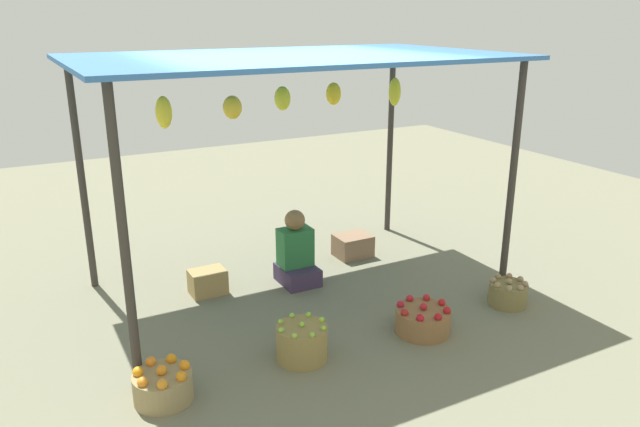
% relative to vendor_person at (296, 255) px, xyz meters
% --- Properties ---
extents(ground_plane, '(14.00, 14.00, 0.00)m').
position_rel_vendor_person_xyz_m(ground_plane, '(-0.07, -0.13, -0.30)').
color(ground_plane, '#717059').
extents(market_stall_structure, '(3.92, 2.36, 2.32)m').
position_rel_vendor_person_xyz_m(market_stall_structure, '(-0.07, -0.12, 1.86)').
color(market_stall_structure, '#38332D').
rests_on(market_stall_structure, ground).
extents(vendor_person, '(0.36, 0.44, 0.78)m').
position_rel_vendor_person_xyz_m(vendor_person, '(0.00, 0.00, 0.00)').
color(vendor_person, '#3E2F4C').
rests_on(vendor_person, ground).
extents(basket_oranges, '(0.43, 0.43, 0.28)m').
position_rel_vendor_person_xyz_m(basket_oranges, '(-1.75, -1.39, -0.18)').
color(basket_oranges, '#978255').
rests_on(basket_oranges, ground).
extents(basket_limes, '(0.42, 0.42, 0.33)m').
position_rel_vendor_person_xyz_m(basket_limes, '(-0.62, -1.37, -0.15)').
color(basket_limes, olive).
rests_on(basket_limes, ground).
extents(basket_red_apples, '(0.48, 0.48, 0.28)m').
position_rel_vendor_person_xyz_m(basket_red_apples, '(0.52, -1.47, -0.18)').
color(basket_red_apples, olive).
rests_on(basket_red_apples, ground).
extents(basket_potatoes, '(0.36, 0.36, 0.27)m').
position_rel_vendor_person_xyz_m(basket_potatoes, '(1.57, -1.43, -0.18)').
color(basket_potatoes, olive).
rests_on(basket_potatoes, ground).
extents(wooden_crate_near_vendor, '(0.40, 0.32, 0.25)m').
position_rel_vendor_person_xyz_m(wooden_crate_near_vendor, '(0.89, 0.34, -0.17)').
color(wooden_crate_near_vendor, '#87674D').
rests_on(wooden_crate_near_vendor, ground).
extents(wooden_crate_stacked_rear, '(0.35, 0.26, 0.25)m').
position_rel_vendor_person_xyz_m(wooden_crate_stacked_rear, '(-0.90, 0.17, -0.18)').
color(wooden_crate_stacked_rear, '#A1844E').
rests_on(wooden_crate_stacked_rear, ground).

